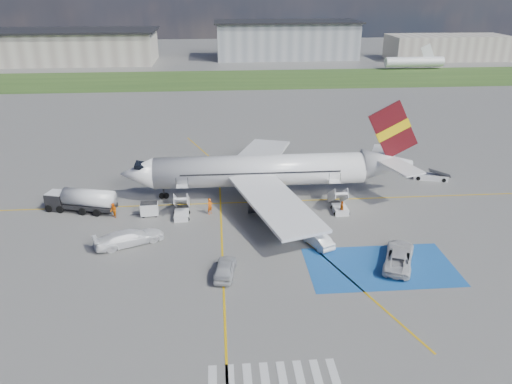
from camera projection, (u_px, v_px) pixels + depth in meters
The scene contains 23 objects.
ground at pixel (272, 250), 50.46m from camera, with size 400.00×400.00×0.00m, color #60605E.
grass_strip at pixel (234, 79), 137.61m from camera, with size 400.00×30.00×0.01m, color #2D4C1E.
taxiway_line_main at pixel (261, 202), 61.46m from camera, with size 120.00×0.20×0.01m, color gold.
taxiway_line_cross at pixel (225, 313), 40.91m from camera, with size 0.20×60.00×0.01m, color gold.
taxiway_line_diag at pixel (261, 202), 61.46m from camera, with size 0.20×60.00×0.01m, color gold.
staging_box at pixel (380, 267), 47.53m from camera, with size 14.00×8.00×0.01m, color #1B54A2.
crosswalk at pixel (275, 383), 33.80m from camera, with size 9.00×4.00×0.01m.
terminal_west at pixel (62, 47), 163.66m from camera, with size 60.00×22.00×10.00m, color gray.
terminal_centre at pixel (286, 40), 173.46m from camera, with size 48.00×18.00×12.00m, color gray.
terminal_east at pixel (447, 47), 171.93m from camera, with size 40.00×16.00×8.00m, color gray.
airliner at pixel (272, 170), 62.09m from camera, with size 36.81×32.95×11.92m.
airstairs_fwd at pixel (182, 211), 57.49m from camera, with size 1.90×5.20×3.60m.
airstairs_aft at pixel (339, 206), 58.87m from camera, with size 1.90×5.20×3.60m.
fuel_tanker at pixel (82, 202), 58.59m from camera, with size 8.54×4.36×2.82m.
gpu_cart at pixel (149, 210), 57.59m from camera, with size 2.10×1.44×1.67m.
belt_loader at pixel (431, 177), 68.29m from camera, with size 4.96×2.85×1.43m.
car_silver_a at pixel (225, 268), 45.87m from camera, with size 1.83×4.54×1.55m, color #B4B6BB.
car_silver_b at pixel (317, 239), 51.08m from camera, with size 1.49×4.29×1.41m, color silver.
van_white_a at pixel (399, 254), 47.76m from camera, with size 2.50×5.41×2.03m, color silver.
van_white_b at pixel (129, 235), 51.20m from camera, with size 2.17×5.34×2.09m, color white.
crew_fwd at pixel (210, 206), 57.98m from camera, with size 0.71×0.47×1.95m, color #DE550B.
crew_nose at pixel (114, 211), 57.11m from camera, with size 0.85×0.66×1.74m, color orange.
crew_aft at pixel (342, 208), 57.67m from camera, with size 1.03×0.43×1.77m, color #DA610B.
Camera 1 is at (-5.17, -43.87, 25.14)m, focal length 35.00 mm.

